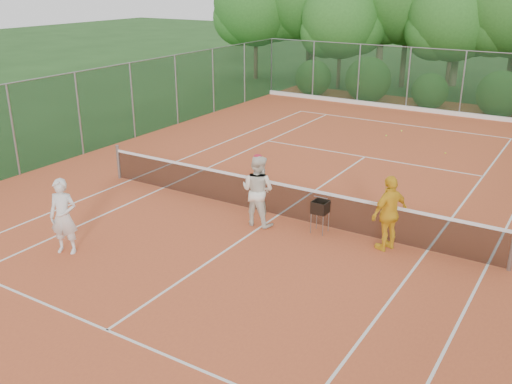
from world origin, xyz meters
TOP-DOWN VIEW (x-y plane):
  - ground at (0.00, 0.00)m, footprint 120.00×120.00m
  - clay_court at (0.00, 0.00)m, footprint 18.00×36.00m
  - tennis_net at (0.00, 0.00)m, footprint 11.97×0.10m
  - player_white at (-3.16, -4.56)m, footprint 0.78×0.66m
  - player_center_grp at (-0.18, -0.78)m, footprint 0.92×0.72m
  - player_yellow at (3.23, -0.39)m, footprint 0.87×1.17m
  - ball_hopper at (1.45, -0.39)m, footprint 0.37×0.37m
  - stray_ball_a at (-0.33, 9.57)m, footprint 0.07×0.07m
  - stray_ball_b at (-0.04, 10.64)m, footprint 0.07×0.07m
  - stray_ball_c at (2.39, 8.31)m, footprint 0.07×0.07m
  - court_markings at (0.00, 0.00)m, footprint 11.03×23.83m
  - fence_back at (0.00, 15.00)m, footprint 18.07×0.07m
  - fence_left at (-9.00, -1.50)m, footprint 0.07×33.07m

SIDE VIEW (x-z plane):
  - ground at x=0.00m, z-range 0.00..0.00m
  - clay_court at x=0.00m, z-range 0.00..0.02m
  - court_markings at x=0.00m, z-range 0.02..0.03m
  - stray_ball_a at x=-0.33m, z-range 0.02..0.09m
  - stray_ball_b at x=-0.04m, z-range 0.02..0.09m
  - stray_ball_c at x=2.39m, z-range 0.02..0.09m
  - tennis_net at x=0.00m, z-range -0.02..1.08m
  - ball_hopper at x=1.45m, z-range 0.27..1.13m
  - player_white at x=-3.16m, z-range 0.02..1.85m
  - player_yellow at x=3.23m, z-range 0.02..1.87m
  - player_center_grp at x=-0.18m, z-range 0.01..1.94m
  - fence_back at x=0.00m, z-range 0.02..3.02m
  - fence_left at x=-9.00m, z-range 0.02..3.02m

